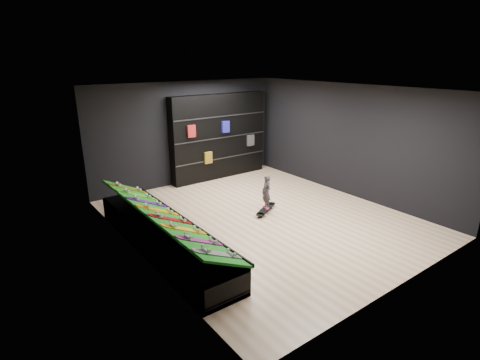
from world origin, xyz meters
TOP-DOWN VIEW (x-y plane):
  - floor at (0.00, 0.00)m, footprint 6.00×7.00m
  - ceiling at (0.00, 0.00)m, footprint 6.00×7.00m
  - wall_back at (0.00, 3.50)m, footprint 6.00×0.02m
  - wall_front at (0.00, -3.50)m, footprint 6.00×0.02m
  - wall_left at (-3.00, 0.00)m, footprint 0.02×7.00m
  - wall_right at (3.00, 0.00)m, footprint 0.02×7.00m
  - display_rack at (-2.55, 0.00)m, footprint 0.90×4.50m
  - turf_ramp at (-2.50, 0.00)m, footprint 0.92×4.50m
  - back_shelving at (1.00, 3.32)m, footprint 3.25×0.38m
  - floor_skateboard at (0.33, 0.24)m, footprint 0.96×0.66m
  - child at (0.33, 0.24)m, footprint 0.17×0.21m
  - display_board_0 at (-2.49, -1.90)m, footprint 0.93×0.22m
  - display_board_1 at (-2.49, -1.36)m, footprint 0.93×0.22m
  - display_board_2 at (-2.49, -0.81)m, footprint 0.93×0.22m
  - display_board_3 at (-2.49, -0.27)m, footprint 0.93×0.22m
  - display_board_4 at (-2.49, 0.27)m, footprint 0.93×0.22m
  - display_board_5 at (-2.49, 0.81)m, footprint 0.93×0.22m
  - display_board_6 at (-2.49, 1.36)m, footprint 0.93×0.22m
  - display_board_7 at (-2.49, 1.90)m, footprint 0.93×0.22m

SIDE VIEW (x-z plane):
  - floor at x=0.00m, z-range -0.01..0.01m
  - floor_skateboard at x=0.33m, z-range 0.00..0.09m
  - display_rack at x=-2.55m, z-range 0.00..0.50m
  - child at x=0.33m, z-range 0.09..0.60m
  - turf_ramp at x=-2.50m, z-range 0.48..0.94m
  - display_board_0 at x=-2.49m, z-range 0.49..0.99m
  - display_board_1 at x=-2.49m, z-range 0.49..0.99m
  - display_board_2 at x=-2.49m, z-range 0.49..0.99m
  - display_board_3 at x=-2.49m, z-range 0.49..0.99m
  - display_board_4 at x=-2.49m, z-range 0.49..0.99m
  - display_board_5 at x=-2.49m, z-range 0.49..0.99m
  - display_board_6 at x=-2.49m, z-range 0.49..0.99m
  - display_board_7 at x=-2.49m, z-range 0.49..0.99m
  - back_shelving at x=1.00m, z-range 0.00..2.60m
  - wall_back at x=0.00m, z-range 0.00..3.00m
  - wall_front at x=0.00m, z-range 0.00..3.00m
  - wall_left at x=-3.00m, z-range 0.00..3.00m
  - wall_right at x=3.00m, z-range 0.00..3.00m
  - ceiling at x=0.00m, z-range 3.00..3.00m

